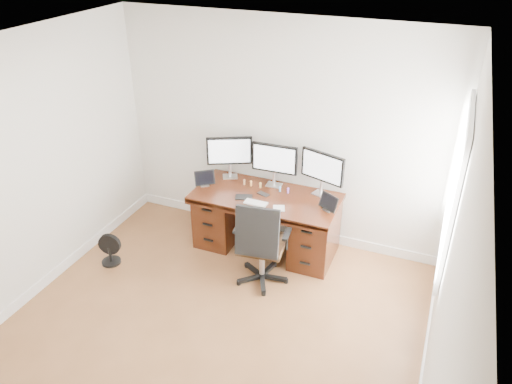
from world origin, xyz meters
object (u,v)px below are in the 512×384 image
at_px(monitor_center, 274,160).
at_px(keyboard, 256,203).
at_px(office_chair, 261,257).
at_px(desk, 266,220).
at_px(floor_fan, 109,250).

distance_m(monitor_center, keyboard, 0.59).
relative_size(office_chair, monitor_center, 1.89).
bearing_deg(office_chair, monitor_center, 94.36).
xyz_separation_m(desk, keyboard, (-0.04, -0.25, 0.36)).
bearing_deg(keyboard, office_chair, -60.29).
xyz_separation_m(office_chair, floor_fan, (-1.76, -0.34, -0.16)).
bearing_deg(office_chair, keyboard, 111.88).
bearing_deg(desk, monitor_center, 89.99).
relative_size(monitor_center, keyboard, 2.10).
bearing_deg(floor_fan, keyboard, 12.22).
bearing_deg(monitor_center, keyboard, -96.35).
height_order(desk, floor_fan, desk).
bearing_deg(monitor_center, floor_fan, -144.14).
bearing_deg(monitor_center, desk, -91.96).
bearing_deg(keyboard, desk, 81.69).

